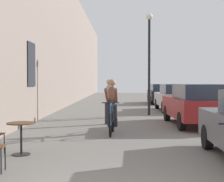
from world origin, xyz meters
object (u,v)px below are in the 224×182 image
Objects in this scene: cyclist_on_bicycle at (112,108)px; street_lamp at (149,51)px; parked_car_second at (196,104)px; pedestrian_near at (109,99)px; pedestrian_mid at (111,97)px; parked_car_third at (175,97)px; cafe_table_mid at (21,131)px; parked_car_fourth at (161,93)px.

street_lamp is (1.66, 5.83, 2.30)m from cyclist_on_bicycle.
cyclist_on_bicycle is at bearing -147.11° from parked_car_second.
street_lamp is at bearing 74.14° from cyclist_on_bicycle.
pedestrian_near is 0.35× the size of street_lamp.
pedestrian_mid is 4.05m from parked_car_second.
pedestrian_near is at bearing -90.60° from pedestrian_mid.
pedestrian_near is at bearing -120.12° from parked_car_third.
pedestrian_near reaches higher than cafe_table_mid.
cyclist_on_bicycle reaches higher than parked_car_fourth.
parked_car_third is at bearing 47.49° from pedestrian_mid.
pedestrian_near reaches higher than cyclist_on_bicycle.
cafe_table_mid is 10.05m from street_lamp.
cyclist_on_bicycle is 6.48m from street_lamp.
pedestrian_near is at bearing -105.60° from parked_car_fourth.
parked_car_fourth reaches higher than cafe_table_mid.
cafe_table_mid is 3.75m from cyclist_on_bicycle.
cafe_table_mid is 0.42× the size of pedestrian_near.
parked_car_fourth is at bearing 73.61° from cafe_table_mid.
pedestrian_near is 3.24m from parked_car_second.
cyclist_on_bicycle is at bearing -86.08° from pedestrian_near.
parked_car_second is at bearing -37.79° from pedestrian_mid.
pedestrian_mid is (0.02, 2.19, -0.03)m from pedestrian_near.
parked_car_third is 6.27m from parked_car_fourth.
pedestrian_mid reaches higher than parked_car_third.
cafe_table_mid is 0.17× the size of parked_car_third.
cyclist_on_bicycle is 3.65m from parked_car_second.
pedestrian_mid reaches higher than parked_car_fourth.
cafe_table_mid is 12.50m from parked_car_third.
pedestrian_mid reaches higher than cafe_table_mid.
parked_car_fourth is at bearing 71.32° from pedestrian_mid.
pedestrian_mid is 0.38× the size of parked_car_second.
cyclist_on_bicycle is at bearing -111.77° from parked_car_third.
cyclist_on_bicycle is 0.40× the size of parked_car_second.
street_lamp is at bearing 110.16° from parked_car_second.
cyclist_on_bicycle is 4.47m from pedestrian_mid.
parked_car_third is (0.19, 6.18, -0.03)m from parked_car_second.
cyclist_on_bicycle is at bearing -88.29° from pedestrian_mid.
street_lamp is at bearing 68.22° from cafe_table_mid.
parked_car_fourth is (-0.02, 6.27, -0.02)m from parked_car_third.
parked_car_fourth is (3.40, 12.16, -0.23)m from pedestrian_near.
parked_car_third is at bearing -89.80° from parked_car_fourth.
street_lamp is 1.12× the size of parked_car_second.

